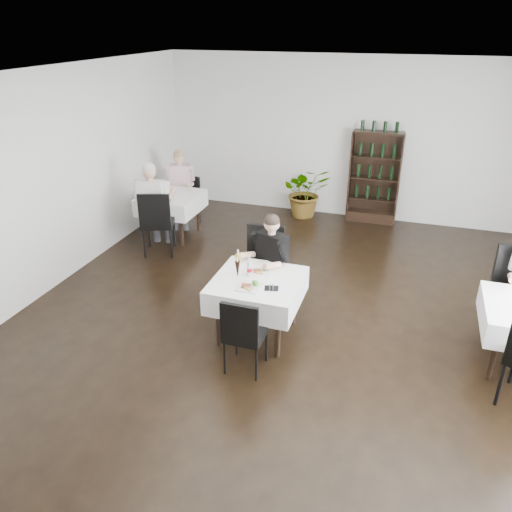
{
  "coord_description": "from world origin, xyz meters",
  "views": [
    {
      "loc": [
        1.29,
        -4.94,
        3.56
      ],
      "look_at": [
        -0.38,
        0.2,
        0.97
      ],
      "focal_mm": 35.0,
      "sensor_mm": 36.0,
      "label": 1
    }
  ],
  "objects_px": {
    "diner_main": "(268,258)",
    "main_table": "(257,290)",
    "potted_tree": "(306,192)",
    "wine_shelf": "(374,179)"
  },
  "relations": [
    {
      "from": "potted_tree",
      "to": "main_table",
      "type": "bearing_deg",
      "value": -85.0
    },
    {
      "from": "wine_shelf",
      "to": "diner_main",
      "type": "xyz_separation_m",
      "value": [
        -0.93,
        -3.78,
        -0.05
      ]
    },
    {
      "from": "main_table",
      "to": "diner_main",
      "type": "relative_size",
      "value": 0.75
    },
    {
      "from": "wine_shelf",
      "to": "potted_tree",
      "type": "distance_m",
      "value": 1.32
    },
    {
      "from": "diner_main",
      "to": "main_table",
      "type": "bearing_deg",
      "value": -86.63
    },
    {
      "from": "potted_tree",
      "to": "diner_main",
      "type": "height_order",
      "value": "diner_main"
    },
    {
      "from": "main_table",
      "to": "potted_tree",
      "type": "height_order",
      "value": "potted_tree"
    },
    {
      "from": "wine_shelf",
      "to": "potted_tree",
      "type": "relative_size",
      "value": 1.76
    },
    {
      "from": "main_table",
      "to": "diner_main",
      "type": "distance_m",
      "value": 0.56
    },
    {
      "from": "wine_shelf",
      "to": "main_table",
      "type": "xyz_separation_m",
      "value": [
        -0.9,
        -4.31,
        -0.23
      ]
    }
  ]
}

